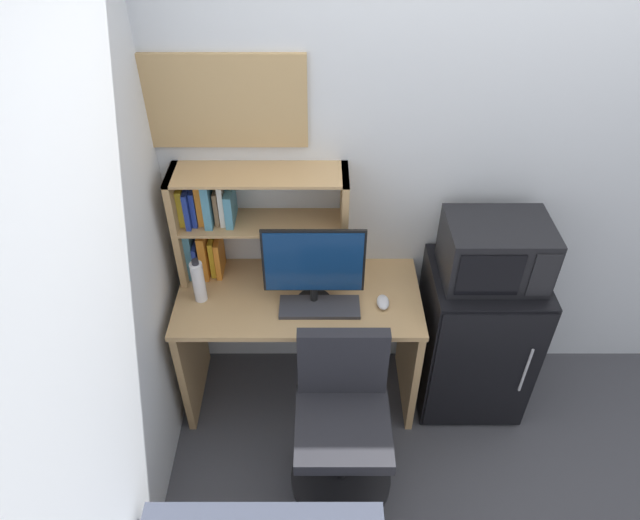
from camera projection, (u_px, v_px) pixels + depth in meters
wall_back at (580, 169)px, 2.73m from camera, size 6.40×0.04×2.60m
wall_left at (20, 486)px, 1.48m from camera, size 0.04×4.40×2.60m
desk at (301, 328)px, 2.98m from camera, size 1.21×0.57×0.76m
hutch_bookshelf at (235, 220)px, 2.77m from camera, size 0.83×0.23×0.60m
monitor at (315, 265)px, 2.65m from camera, size 0.48×0.17×0.43m
keyboard at (321, 307)px, 2.75m from camera, size 0.39×0.15×0.02m
computer_mouse at (384, 302)px, 2.77m from camera, size 0.06×0.10×0.04m
water_bottle at (200, 281)px, 2.74m from camera, size 0.06×0.06×0.25m
mini_fridge at (475, 338)px, 3.05m from camera, size 0.55×0.52×0.88m
microwave at (497, 251)px, 2.68m from camera, size 0.48×0.36×0.30m
desk_chair at (343, 426)px, 2.69m from camera, size 0.50×0.50×0.87m
wall_corkboard at (221, 102)px, 2.48m from camera, size 0.76×0.02×0.43m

